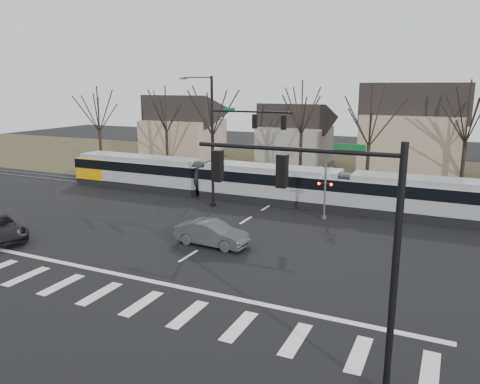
% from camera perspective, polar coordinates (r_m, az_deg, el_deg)
% --- Properties ---
extents(ground, '(140.00, 140.00, 0.00)m').
position_cam_1_polar(ground, '(25.51, -8.67, -9.17)').
color(ground, black).
extents(grass_verge, '(140.00, 28.00, 0.01)m').
position_cam_1_polar(grass_verge, '(54.11, 10.33, 2.56)').
color(grass_verge, '#38331E').
rests_on(grass_verge, ground).
extents(crosswalk, '(27.00, 2.60, 0.01)m').
position_cam_1_polar(crosswalk, '(22.58, -14.39, -12.45)').
color(crosswalk, silver).
rests_on(crosswalk, ground).
extents(stop_line, '(28.00, 0.35, 0.01)m').
position_cam_1_polar(stop_line, '(24.15, -11.06, -10.55)').
color(stop_line, silver).
rests_on(stop_line, ground).
extents(lane_dashes, '(0.18, 30.00, 0.01)m').
position_cam_1_polar(lane_dashes, '(39.16, 4.32, -1.20)').
color(lane_dashes, silver).
rests_on(lane_dashes, ground).
extents(rail_pair, '(90.00, 1.52, 0.06)m').
position_cam_1_polar(rail_pair, '(38.97, 4.22, -1.23)').
color(rail_pair, '#59595E').
rests_on(rail_pair, ground).
extents(tram, '(39.54, 2.94, 3.00)m').
position_cam_1_polar(tram, '(38.98, 3.63, 1.20)').
color(tram, gray).
rests_on(tram, ground).
extents(sedan, '(2.08, 4.77, 1.52)m').
position_cam_1_polar(sedan, '(28.46, -3.46, -5.05)').
color(sedan, '#3F4145').
rests_on(sedan, ground).
extents(signal_pole_near_right, '(6.72, 0.44, 8.00)m').
position_cam_1_polar(signal_pole_near_right, '(14.61, 11.28, -4.69)').
color(signal_pole_near_right, black).
rests_on(signal_pole_near_right, ground).
extents(signal_pole_far, '(9.28, 0.44, 10.20)m').
position_cam_1_polar(signal_pole_far, '(35.92, -1.14, 6.79)').
color(signal_pole_far, black).
rests_on(signal_pole_far, ground).
extents(rail_crossing_signal, '(1.08, 0.36, 4.00)m').
position_cam_1_polar(rail_crossing_signal, '(34.28, 10.31, -0.18)').
color(rail_crossing_signal, '#59595B').
rests_on(rail_crossing_signal, ground).
extents(tree_row, '(59.20, 7.20, 10.00)m').
position_cam_1_polar(tree_row, '(47.18, 11.06, 7.17)').
color(tree_row, black).
rests_on(tree_row, ground).
extents(house_a, '(9.72, 8.64, 8.60)m').
position_cam_1_polar(house_a, '(63.28, -6.97, 8.22)').
color(house_a, gray).
rests_on(house_a, ground).
extents(house_b, '(8.64, 7.56, 7.65)m').
position_cam_1_polar(house_b, '(58.78, 6.75, 7.39)').
color(house_b, gray).
rests_on(house_b, ground).
extents(house_c, '(10.80, 8.64, 10.10)m').
position_cam_1_polar(house_c, '(52.93, 20.38, 7.46)').
color(house_c, gray).
rests_on(house_c, ground).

